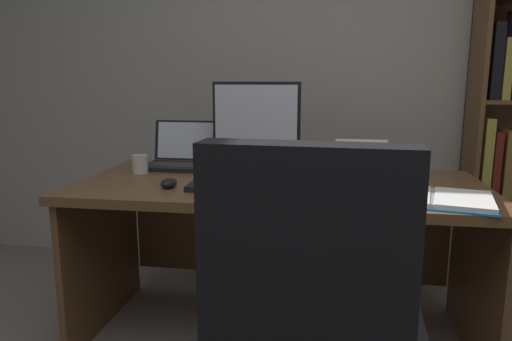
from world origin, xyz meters
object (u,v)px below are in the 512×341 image
(laptop, at_px, (180,157))
(computer_mouse, at_px, (169,183))
(open_binder, at_px, (432,198))
(coffee_mug, at_px, (140,164))
(desk, at_px, (280,219))
(monitor, at_px, (256,126))
(reading_stand_with_book, at_px, (362,156))
(keyboard, at_px, (238,187))
(notepad, at_px, (326,179))
(pen, at_px, (330,177))

(laptop, distance_m, computer_mouse, 0.47)
(open_binder, relative_size, coffee_mug, 5.47)
(desk, distance_m, monitor, 0.48)
(laptop, xyz_separation_m, open_binder, (1.16, -0.51, -0.04))
(open_binder, bearing_deg, laptop, 168.08)
(computer_mouse, relative_size, reading_stand_with_book, 0.35)
(laptop, bearing_deg, open_binder, -23.90)
(desk, height_order, keyboard, keyboard)
(notepad, bearing_deg, laptop, 164.62)
(desk, height_order, laptop, laptop)
(laptop, xyz_separation_m, pen, (0.77, -0.21, -0.04))
(monitor, distance_m, open_binder, 0.94)
(desk, xyz_separation_m, pen, (0.23, -0.01, 0.21))
(keyboard, bearing_deg, open_binder, -3.78)
(keyboard, distance_m, pen, 0.45)
(computer_mouse, height_order, pen, computer_mouse)
(monitor, height_order, computer_mouse, monitor)
(laptop, bearing_deg, keyboard, -49.12)
(desk, relative_size, coffee_mug, 20.11)
(open_binder, bearing_deg, reading_stand_with_book, 123.14)
(keyboard, xyz_separation_m, open_binder, (0.76, -0.05, -0.00))
(laptop, relative_size, coffee_mug, 3.78)
(keyboard, relative_size, open_binder, 0.86)
(desk, bearing_deg, pen, -1.48)
(laptop, distance_m, open_binder, 1.27)
(open_binder, bearing_deg, monitor, 157.91)
(monitor, distance_m, reading_stand_with_book, 0.56)
(pen, distance_m, coffee_mug, 0.92)
(computer_mouse, bearing_deg, open_binder, -2.71)
(monitor, xyz_separation_m, notepad, (0.35, -0.21, -0.21))
(computer_mouse, height_order, notepad, computer_mouse)
(coffee_mug, bearing_deg, desk, -1.11)
(open_binder, bearing_deg, desk, 164.96)
(desk, distance_m, open_binder, 0.72)
(monitor, relative_size, coffee_mug, 4.94)
(pen, bearing_deg, laptop, 165.00)
(keyboard, bearing_deg, desk, 60.70)
(open_binder, bearing_deg, pen, 153.39)
(pen, bearing_deg, reading_stand_with_book, 60.68)
(open_binder, height_order, pen, open_binder)
(desk, relative_size, keyboard, 4.28)
(monitor, distance_m, keyboard, 0.51)
(desk, height_order, computer_mouse, computer_mouse)
(desk, height_order, reading_stand_with_book, reading_stand_with_book)
(computer_mouse, xyz_separation_m, notepad, (0.65, 0.26, -0.02))
(keyboard, distance_m, computer_mouse, 0.30)
(pen, xyz_separation_m, coffee_mug, (-0.92, 0.02, 0.03))
(monitor, height_order, coffee_mug, monitor)
(desk, distance_m, laptop, 0.63)
(laptop, xyz_separation_m, notepad, (0.75, -0.21, -0.05))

